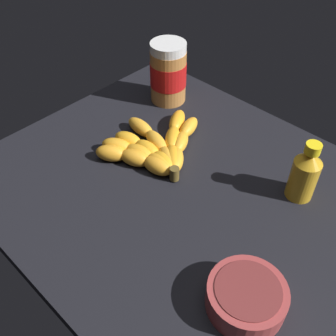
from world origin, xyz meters
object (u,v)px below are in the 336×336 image
object	(u,v)px
honey_bottle	(305,173)
banana_bunch	(155,148)
peanut_butter_jar	(168,73)
small_bowl	(246,297)

from	to	relation	value
honey_bottle	banana_bunch	bearing A→B (deg)	20.92
peanut_butter_jar	honey_bottle	xyz separation A→B (cm)	(-42.37, 6.57, -1.76)
banana_bunch	honey_bottle	world-z (taller)	honey_bottle
peanut_butter_jar	honey_bottle	distance (cm)	42.92
banana_bunch	small_bowl	world-z (taller)	small_bowl
peanut_butter_jar	small_bowl	size ratio (longest dim) A/B	1.26
small_bowl	banana_bunch	bearing A→B (deg)	-23.44
banana_bunch	peanut_butter_jar	bearing A→B (deg)	-54.08
banana_bunch	small_bowl	size ratio (longest dim) A/B	2.11
peanut_butter_jar	honey_bottle	bearing A→B (deg)	171.18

